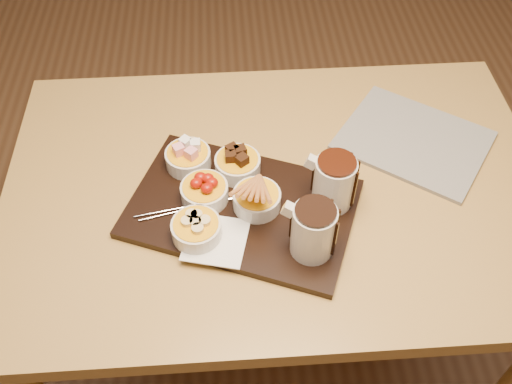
{
  "coord_description": "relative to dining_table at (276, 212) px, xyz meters",
  "views": [
    {
      "loc": [
        -0.1,
        -0.82,
        1.7
      ],
      "look_at": [
        -0.05,
        -0.07,
        0.81
      ],
      "focal_mm": 40.0,
      "sensor_mm": 36.0,
      "label": 1
    }
  ],
  "objects": [
    {
      "name": "dining_table",
      "position": [
        0.0,
        0.0,
        0.0
      ],
      "size": [
        1.2,
        0.8,
        0.75
      ],
      "color": "#A6813D",
      "rests_on": "ground"
    },
    {
      "name": "bowl_bananas",
      "position": [
        -0.17,
        -0.14,
        0.14
      ],
      "size": [
        0.1,
        0.1,
        0.04
      ],
      "primitive_type": "cylinder",
      "color": "beige",
      "rests_on": "serving_board"
    },
    {
      "name": "serving_board",
      "position": [
        -0.08,
        -0.07,
        0.11
      ],
      "size": [
        0.54,
        0.45,
        0.02
      ],
      "primitive_type": "cube",
      "rotation": [
        0.0,
        0.0,
        -0.38
      ],
      "color": "black",
      "rests_on": "dining_table"
    },
    {
      "name": "bowl_strawberries",
      "position": [
        -0.16,
        -0.04,
        0.14
      ],
      "size": [
        0.1,
        0.1,
        0.04
      ],
      "primitive_type": "cylinder",
      "color": "beige",
      "rests_on": "serving_board"
    },
    {
      "name": "bowl_cake",
      "position": [
        -0.08,
        0.03,
        0.14
      ],
      "size": [
        0.1,
        0.1,
        0.04
      ],
      "primitive_type": "cylinder",
      "color": "beige",
      "rests_on": "serving_board"
    },
    {
      "name": "bowl_biscotti",
      "position": [
        -0.05,
        -0.07,
        0.14
      ],
      "size": [
        0.1,
        0.1,
        0.04
      ],
      "primitive_type": "cylinder",
      "color": "beige",
      "rests_on": "serving_board"
    },
    {
      "name": "pitcher_dark_chocolate",
      "position": [
        0.05,
        -0.19,
        0.17
      ],
      "size": [
        0.11,
        0.11,
        0.12
      ],
      "primitive_type": "cylinder",
      "rotation": [
        0.0,
        0.0,
        -0.38
      ],
      "color": "silver",
      "rests_on": "serving_board"
    },
    {
      "name": "ground",
      "position": [
        0.0,
        0.0,
        -0.65
      ],
      "size": [
        5.0,
        5.0,
        0.0
      ],
      "primitive_type": "plane",
      "color": "#56351D",
      "rests_on": "ground"
    },
    {
      "name": "fondue_skewers",
      "position": [
        -0.18,
        -0.06,
        0.12
      ],
      "size": [
        0.08,
        0.26,
        0.01
      ],
      "primitive_type": null,
      "rotation": [
        0.0,
        0.0,
        -1.39
      ],
      "color": "silver",
      "rests_on": "serving_board"
    },
    {
      "name": "napkin",
      "position": [
        -0.14,
        -0.16,
        0.12
      ],
      "size": [
        0.15,
        0.15,
        0.0
      ],
      "primitive_type": "cube",
      "rotation": [
        0.0,
        0.0,
        -0.24
      ],
      "color": "white",
      "rests_on": "serving_board"
    },
    {
      "name": "bowl_marshmallows",
      "position": [
        -0.19,
        0.06,
        0.14
      ],
      "size": [
        0.1,
        0.1,
        0.04
      ],
      "primitive_type": "cylinder",
      "color": "beige",
      "rests_on": "serving_board"
    },
    {
      "name": "pitcher_milk_chocolate",
      "position": [
        0.11,
        -0.07,
        0.17
      ],
      "size": [
        0.11,
        0.11,
        0.12
      ],
      "primitive_type": "cylinder",
      "rotation": [
        0.0,
        0.0,
        -0.38
      ],
      "color": "silver",
      "rests_on": "serving_board"
    },
    {
      "name": "newspaper",
      "position": [
        0.33,
        0.11,
        0.1
      ],
      "size": [
        0.41,
        0.4,
        0.01
      ],
      "primitive_type": "cube",
      "rotation": [
        0.0,
        0.0,
        -0.63
      ],
      "color": "beige",
      "rests_on": "dining_table"
    }
  ]
}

